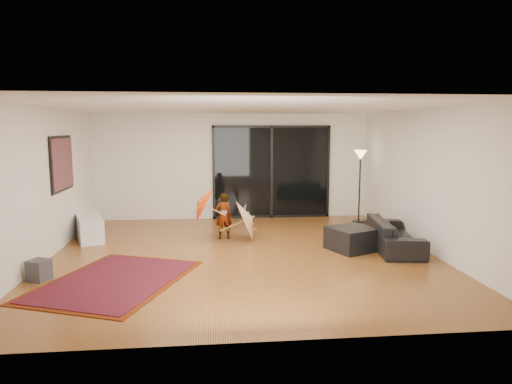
{
  "coord_description": "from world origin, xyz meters",
  "views": [
    {
      "loc": [
        -0.6,
        -8.22,
        2.35
      ],
      "look_at": [
        0.3,
        0.53,
        1.1
      ],
      "focal_mm": 32.0,
      "sensor_mm": 36.0,
      "label": 1
    }
  ],
  "objects": [
    {
      "name": "child",
      "position": [
        -0.32,
        1.28,
        0.49
      ],
      "size": [
        0.39,
        0.29,
        0.98
      ],
      "primitive_type": "imported",
      "rotation": [
        0.0,
        0.0,
        3.3
      ],
      "color": "#999999",
      "rests_on": "floor"
    },
    {
      "name": "speaker",
      "position": [
        -3.25,
        -1.11,
        0.16
      ],
      "size": [
        0.37,
        0.37,
        0.32
      ],
      "primitive_type": "cube",
      "rotation": [
        0.0,
        0.0,
        -0.42
      ],
      "color": "#424244",
      "rests_on": "floor"
    },
    {
      "name": "wall_right",
      "position": [
        3.5,
        0.0,
        1.35
      ],
      "size": [
        0.0,
        7.0,
        7.0
      ],
      "primitive_type": "plane",
      "rotation": [
        1.57,
        0.0,
        -1.57
      ],
      "color": "silver",
      "rests_on": "floor"
    },
    {
      "name": "wall_left",
      "position": [
        -3.5,
        0.0,
        1.35
      ],
      "size": [
        0.0,
        7.0,
        7.0
      ],
      "primitive_type": "plane",
      "rotation": [
        1.57,
        0.0,
        1.57
      ],
      "color": "silver",
      "rests_on": "floor"
    },
    {
      "name": "wall_back",
      "position": [
        0.0,
        3.5,
        1.35
      ],
      "size": [
        7.0,
        0.0,
        7.0
      ],
      "primitive_type": "plane",
      "rotation": [
        1.57,
        0.0,
        0.0
      ],
      "color": "silver",
      "rests_on": "floor"
    },
    {
      "name": "floor",
      "position": [
        0.0,
        0.0,
        0.0
      ],
      "size": [
        7.0,
        7.0,
        0.0
      ],
      "primitive_type": "plane",
      "color": "#9D602B",
      "rests_on": "ground"
    },
    {
      "name": "persian_rug",
      "position": [
        -2.07,
        -1.28,
        0.01
      ],
      "size": [
        2.65,
        3.06,
        0.02
      ],
      "rotation": [
        0.0,
        0.0,
        -0.37
      ],
      "color": "#581C07",
      "rests_on": "floor"
    },
    {
      "name": "sliding_door",
      "position": [
        1.0,
        3.47,
        1.2
      ],
      "size": [
        3.06,
        0.07,
        2.4
      ],
      "color": "black",
      "rests_on": "wall_back"
    },
    {
      "name": "floor_lamp",
      "position": [
        3.1,
        2.67,
        1.42
      ],
      "size": [
        0.31,
        0.31,
        1.8
      ],
      "color": "black",
      "rests_on": "floor"
    },
    {
      "name": "wall_front",
      "position": [
        0.0,
        -3.5,
        1.35
      ],
      "size": [
        7.0,
        0.0,
        7.0
      ],
      "primitive_type": "plane",
      "rotation": [
        -1.57,
        0.0,
        0.0
      ],
      "color": "silver",
      "rests_on": "floor"
    },
    {
      "name": "parasol_orange",
      "position": [
        -0.87,
        1.23,
        0.73
      ],
      "size": [
        0.5,
        0.75,
        0.84
      ],
      "rotation": [
        0.0,
        -1.08,
        0.0
      ],
      "color": "#EB390C",
      "rests_on": "child"
    },
    {
      "name": "painting",
      "position": [
        -3.46,
        1.0,
        1.65
      ],
      "size": [
        0.04,
        1.28,
        1.08
      ],
      "color": "black",
      "rests_on": "wall_left"
    },
    {
      "name": "media_console",
      "position": [
        -3.25,
        1.78,
        0.25
      ],
      "size": [
        1.06,
        1.87,
        0.51
      ],
      "primitive_type": "cube",
      "rotation": [
        0.0,
        0.0,
        0.35
      ],
      "color": "white",
      "rests_on": "floor"
    },
    {
      "name": "sofa",
      "position": [
        2.95,
        0.13,
        0.29
      ],
      "size": [
        1.04,
        2.05,
        0.57
      ],
      "primitive_type": "imported",
      "rotation": [
        0.0,
        0.0,
        1.43
      ],
      "color": "black",
      "rests_on": "floor"
    },
    {
      "name": "ceiling",
      "position": [
        0.0,
        0.0,
        2.7
      ],
      "size": [
        7.0,
        7.0,
        0.0
      ],
      "primitive_type": "plane",
      "rotation": [
        3.14,
        0.0,
        0.0
      ],
      "color": "white",
      "rests_on": "wall_back"
    },
    {
      "name": "ottoman",
      "position": [
        2.11,
        0.11,
        0.22
      ],
      "size": [
        1.02,
        1.02,
        0.44
      ],
      "primitive_type": "cube",
      "rotation": [
        0.0,
        0.0,
        0.41
      ],
      "color": "black",
      "rests_on": "floor"
    },
    {
      "name": "parasol_white",
      "position": [
        0.28,
        1.13,
        0.5
      ],
      "size": [
        0.52,
        0.89,
        0.93
      ],
      "rotation": [
        0.0,
        1.18,
        0.0
      ],
      "color": "silver",
      "rests_on": "floor"
    }
  ]
}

